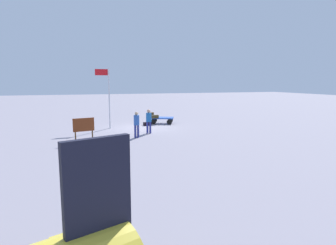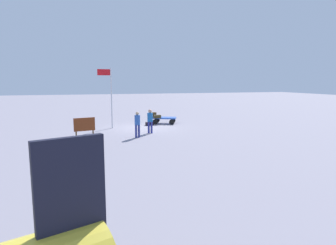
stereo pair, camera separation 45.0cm
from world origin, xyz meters
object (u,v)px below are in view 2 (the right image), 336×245
Objects in this scene: luggage_cart at (164,119)px; worker_lead at (150,119)px; flagpole at (110,93)px; suitcase_tan at (149,124)px; signboard at (84,126)px; suitcase_maroon at (157,117)px; suitcase_grey at (153,115)px; worker_trailing at (137,122)px.

worker_lead reaches higher than luggage_cart.
suitcase_tan is at bearing -171.73° from flagpole.
suitcase_maroon is at bearing -136.76° from signboard.
flagpole reaches higher than suitcase_grey.
suitcase_grey is 0.97m from suitcase_maroon.
luggage_cart is at bearing -155.53° from suitcase_maroon.
worker_lead is at bearing -158.70° from signboard.
signboard is at bearing 41.70° from luggage_cart.
worker_trailing is at bearing 106.35° from flagpole.
luggage_cart is 8.88m from signboard.
suitcase_grey is at bearing -155.25° from flagpole.
worker_lead is (1.44, 4.84, 0.27)m from suitcase_grey.
signboard is (5.84, 6.56, 0.24)m from suitcase_grey.
suitcase_maroon is 0.95× the size of suitcase_tan.
suitcase_tan is (0.76, 0.34, -0.54)m from suitcase_maroon.
worker_lead is 1.15× the size of signboard.
flagpole is (3.19, 0.46, 2.61)m from suitcase_tan.
worker_trailing is (2.57, 6.11, 0.25)m from suitcase_grey.
worker_lead reaches higher than worker_trailing.
worker_lead is at bearing 73.47° from suitcase_grey.
luggage_cart is 1.34× the size of worker_trailing.
flagpole is at bearing -112.66° from signboard.
suitcase_tan is at bearing -111.76° from worker_trailing.
flagpole reaches higher than worker_lead.
luggage_cart is 5.30m from flagpole.
suitcase_maroon is 0.40× the size of signboard.
signboard is at bearing 7.70° from worker_trailing.
signboard is (6.62, 5.90, 0.56)m from luggage_cart.
suitcase_tan is 4.15m from flagpole.
suitcase_maroon is at bearing -168.44° from flagpole.
worker_trailing is (1.92, 4.80, 0.85)m from suitcase_tan.
suitcase_grey is at bearing -40.32° from luggage_cart.
suitcase_maroon is 0.35× the size of worker_trailing.
luggage_cart is at bearing -155.56° from suitcase_tan.
worker_trailing reaches higher than luggage_cart.
worker_lead is 4.27m from flagpole.
suitcase_maroon is 0.99m from suitcase_tan.
suitcase_tan is at bearing 24.42° from suitcase_maroon.
suitcase_grey is 0.11× the size of flagpole.
luggage_cart is at bearing -121.55° from worker_trailing.
suitcase_maroon is at bearing -155.58° from suitcase_tan.
flagpole reaches higher than worker_trailing.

